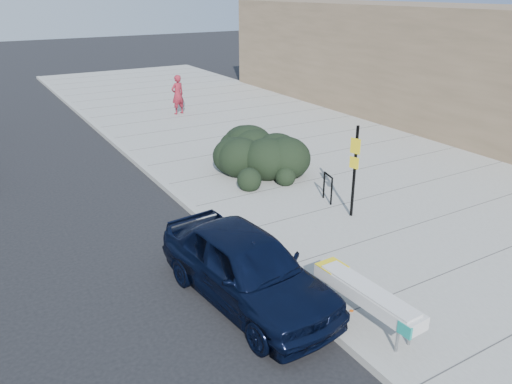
# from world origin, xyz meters

# --- Properties ---
(ground) EXTENTS (120.00, 120.00, 0.00)m
(ground) POSITION_xyz_m (0.00, 0.00, 0.00)
(ground) COLOR black
(ground) RESTS_ON ground
(sidewalk_near) EXTENTS (11.20, 50.00, 0.15)m
(sidewalk_near) POSITION_xyz_m (5.60, 5.00, 0.07)
(sidewalk_near) COLOR gray
(sidewalk_near) RESTS_ON ground
(curb_near) EXTENTS (0.22, 50.00, 0.17)m
(curb_near) POSITION_xyz_m (0.00, 5.00, 0.08)
(curb_near) COLOR #9E9E99
(curb_near) RESTS_ON ground
(bench) EXTENTS (0.59, 2.41, 0.71)m
(bench) POSITION_xyz_m (0.60, -2.34, 0.72)
(bench) COLOR gray
(bench) RESTS_ON sidewalk_near
(bike_rack) EXTENTS (0.18, 0.55, 0.82)m
(bike_rack) POSITION_xyz_m (3.50, 2.40, 0.64)
(bike_rack) COLOR black
(bike_rack) RESTS_ON sidewalk_near
(sign_post) EXTENTS (0.13, 0.28, 2.48)m
(sign_post) POSITION_xyz_m (3.43, 1.29, 1.56)
(sign_post) COLOR black
(sign_post) RESTS_ON sidewalk_near
(hedge) EXTENTS (3.31, 4.71, 1.60)m
(hedge) POSITION_xyz_m (3.01, 6.15, 0.95)
(hedge) COLOR black
(hedge) RESTS_ON sidewalk_near
(sedan_navy) EXTENTS (2.23, 4.58, 1.51)m
(sedan_navy) POSITION_xyz_m (-0.80, -0.45, 0.75)
(sedan_navy) COLOR black
(sedan_navy) RESTS_ON ground
(pedestrian) EXTENTS (0.76, 0.59, 1.87)m
(pedestrian) POSITION_xyz_m (4.05, 14.61, 1.08)
(pedestrian) COLOR maroon
(pedestrian) RESTS_ON sidewalk_near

